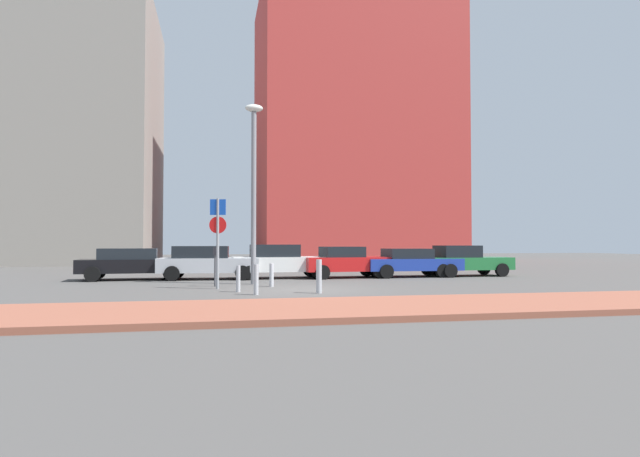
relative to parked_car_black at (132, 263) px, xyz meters
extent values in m
plane|color=#4C4947|center=(6.53, -6.35, -0.74)|extent=(120.00, 120.00, 0.00)
cube|color=#93513D|center=(6.53, -12.09, -0.67)|extent=(40.00, 3.81, 0.14)
cube|color=black|center=(0.06, 0.00, -0.12)|extent=(4.69, 2.05, 0.58)
cube|color=black|center=(-0.17, -0.01, 0.40)|extent=(2.50, 1.75, 0.47)
cylinder|color=black|center=(1.55, 0.97, -0.42)|extent=(0.65, 0.27, 0.64)
cylinder|color=black|center=(1.68, -0.74, -0.42)|extent=(0.65, 0.27, 0.64)
cylinder|color=black|center=(-1.55, 0.74, -0.42)|extent=(0.65, 0.27, 0.64)
cylinder|color=black|center=(-1.43, -0.96, -0.42)|extent=(0.65, 0.27, 0.64)
cube|color=#B7BABF|center=(3.29, -0.34, -0.10)|extent=(4.45, 2.02, 0.63)
cube|color=black|center=(2.95, -0.32, 0.48)|extent=(2.45, 1.76, 0.53)
cylinder|color=black|center=(4.82, 0.45, -0.42)|extent=(0.65, 0.26, 0.64)
cylinder|color=black|center=(4.71, -1.30, -0.42)|extent=(0.65, 0.26, 0.64)
cylinder|color=black|center=(1.87, 0.63, -0.42)|extent=(0.65, 0.26, 0.64)
cylinder|color=black|center=(1.76, -1.13, -0.42)|extent=(0.65, 0.26, 0.64)
cube|color=white|center=(6.53, -0.30, -0.09)|extent=(4.53, 1.87, 0.66)
cube|color=black|center=(6.21, -0.31, 0.52)|extent=(2.18, 1.65, 0.56)
cylinder|color=black|center=(8.02, 0.61, -0.42)|extent=(0.65, 0.24, 0.64)
cylinder|color=black|center=(8.08, -1.10, -0.42)|extent=(0.65, 0.24, 0.64)
cylinder|color=black|center=(4.98, 0.50, -0.42)|extent=(0.65, 0.24, 0.64)
cylinder|color=black|center=(5.04, -1.21, -0.42)|extent=(0.65, 0.24, 0.64)
cube|color=red|center=(9.48, -0.56, -0.10)|extent=(4.11, 2.01, 0.64)
cube|color=black|center=(9.30, -0.57, 0.47)|extent=(1.93, 1.71, 0.48)
cylinder|color=black|center=(10.78, 0.40, -0.42)|extent=(0.65, 0.27, 0.64)
cylinder|color=black|center=(10.90, -1.32, -0.42)|extent=(0.65, 0.27, 0.64)
cylinder|color=black|center=(8.07, 0.20, -0.42)|extent=(0.65, 0.27, 0.64)
cylinder|color=black|center=(8.19, -1.51, -0.42)|extent=(0.65, 0.27, 0.64)
cube|color=#1E389E|center=(12.71, -0.55, -0.14)|extent=(4.60, 1.88, 0.55)
cube|color=black|center=(12.50, -0.55, 0.37)|extent=(2.08, 1.71, 0.47)
cylinder|color=black|center=(14.26, 0.39, -0.42)|extent=(0.64, 0.22, 0.64)
cylinder|color=black|center=(14.27, -1.46, -0.42)|extent=(0.64, 0.22, 0.64)
cylinder|color=black|center=(11.14, 0.37, -0.42)|extent=(0.64, 0.22, 0.64)
cylinder|color=black|center=(11.15, -1.48, -0.42)|extent=(0.64, 0.22, 0.64)
cube|color=#237238|center=(15.46, -0.52, -0.12)|extent=(4.54, 1.72, 0.60)
cube|color=black|center=(15.10, -0.52, 0.47)|extent=(1.92, 1.55, 0.58)
cylinder|color=black|center=(16.98, 0.33, -0.42)|extent=(0.64, 0.23, 0.64)
cylinder|color=black|center=(17.01, -1.32, -0.42)|extent=(0.64, 0.23, 0.64)
cylinder|color=black|center=(13.91, 0.29, -0.42)|extent=(0.64, 0.23, 0.64)
cylinder|color=black|center=(13.93, -1.36, -0.42)|extent=(0.64, 0.23, 0.64)
cylinder|color=gray|center=(3.62, -5.38, 0.85)|extent=(0.10, 0.10, 3.17)
cube|color=#1447B7|center=(3.62, -5.38, 2.13)|extent=(0.55, 0.16, 0.55)
cylinder|color=red|center=(3.62, -5.38, 1.50)|extent=(0.59, 0.16, 0.60)
cylinder|color=#4C4C51|center=(3.55, -4.34, -0.15)|extent=(0.08, 0.08, 1.17)
cube|color=black|center=(3.55, -4.34, 0.57)|extent=(0.18, 0.14, 0.28)
cylinder|color=gray|center=(5.01, -3.53, 2.65)|extent=(0.20, 0.20, 6.76)
ellipsoid|color=silver|center=(5.01, -3.53, 6.18)|extent=(0.70, 0.36, 0.30)
cylinder|color=#B7B7BC|center=(4.78, -7.74, -0.26)|extent=(0.15, 0.15, 0.95)
cylinder|color=#B7B7BC|center=(6.78, -7.63, -0.20)|extent=(0.18, 0.18, 1.07)
cylinder|color=#B7B7BC|center=(5.57, -4.82, -0.31)|extent=(0.16, 0.16, 0.85)
cylinder|color=#B7B7BC|center=(4.28, -6.69, -0.30)|extent=(0.14, 0.14, 0.87)
cube|color=#BF3833|center=(15.83, 21.71, 11.29)|extent=(16.85, 12.92, 24.06)
cube|color=gray|center=(-6.65, 21.84, 9.96)|extent=(10.43, 14.41, 21.40)
camera|label=1|loc=(3.49, -23.81, 0.85)|focal=29.03mm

